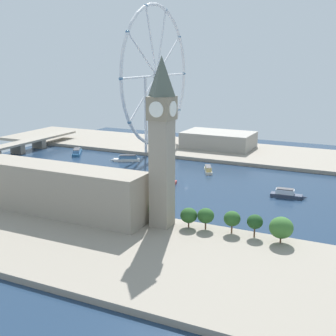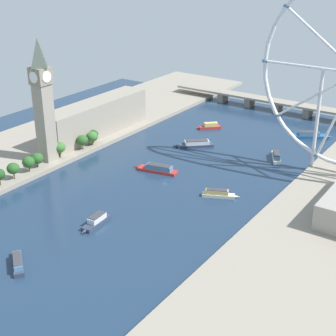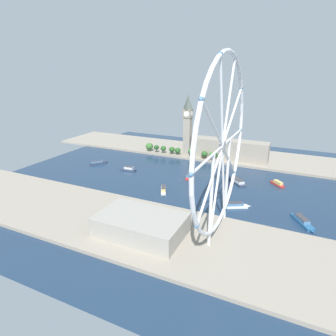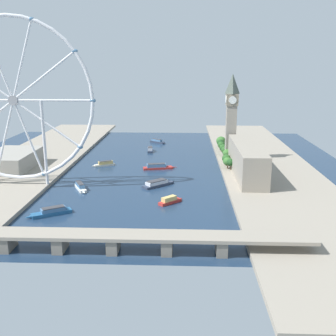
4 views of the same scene
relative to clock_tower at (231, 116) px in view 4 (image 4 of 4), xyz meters
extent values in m
plane|color=#1E334C|center=(86.61, 23.89, -48.56)|extent=(408.29, 408.29, 0.00)
cube|color=gray|center=(-32.53, 23.89, -47.06)|extent=(90.00, 520.00, 3.00)
cube|color=gray|center=(205.76, 23.89, -47.06)|extent=(90.00, 520.00, 3.00)
cube|color=gray|center=(0.00, 0.00, -17.45)|extent=(10.24, 10.24, 56.21)
cube|color=gray|center=(0.00, 0.00, 16.49)|extent=(11.88, 11.88, 11.67)
pyramid|color=#4C564C|center=(0.00, 0.00, 32.22)|extent=(10.75, 10.75, 19.80)
cylinder|color=white|center=(0.00, 6.15, 16.49)|extent=(7.78, 0.50, 7.78)
cylinder|color=white|center=(0.00, -6.15, 16.49)|extent=(7.78, 0.50, 7.78)
cylinder|color=white|center=(6.15, 0.00, 16.49)|extent=(0.50, 7.78, 7.78)
cylinder|color=white|center=(-6.15, 0.00, 16.49)|extent=(0.50, 7.78, 7.78)
cube|color=gray|center=(-8.16, 61.13, -31.74)|extent=(22.00, 106.26, 27.64)
cylinder|color=#513823|center=(3.99, -61.55, -43.97)|extent=(0.80, 0.80, 3.19)
ellipsoid|color=#386B2D|center=(3.99, -61.55, -37.78)|extent=(11.49, 11.49, 10.35)
cylinder|color=#513823|center=(5.92, -48.20, -43.16)|extent=(0.80, 0.80, 4.80)
ellipsoid|color=#1E471E|center=(5.92, -48.20, -37.61)|extent=(7.88, 7.88, 7.09)
cylinder|color=#513823|center=(5.75, -36.54, -43.39)|extent=(0.80, 0.80, 4.35)
ellipsoid|color=#285623|center=(5.75, -36.54, -37.82)|extent=(8.47, 8.47, 7.62)
cylinder|color=#513823|center=(4.90, -22.68, -43.60)|extent=(0.80, 0.80, 3.93)
ellipsoid|color=#285623|center=(4.90, -22.68, -38.17)|extent=(8.67, 8.67, 7.80)
cylinder|color=#513823|center=(3.53, -13.76, -44.02)|extent=(0.80, 0.80, 3.07)
ellipsoid|color=#285623|center=(3.53, -13.76, -38.96)|extent=(8.82, 8.82, 7.94)
cylinder|color=#513823|center=(3.92, 7.67, -43.32)|extent=(0.80, 0.80, 4.49)
ellipsoid|color=#386B2D|center=(3.92, 7.67, -37.56)|extent=(8.79, 8.79, 7.91)
cylinder|color=#513823|center=(6.54, 29.04, -43.57)|extent=(0.80, 0.80, 3.98)
ellipsoid|color=#285623|center=(6.54, 29.04, -38.11)|extent=(8.67, 8.67, 7.80)
cylinder|color=#513823|center=(6.45, 40.07, -43.79)|extent=(0.80, 0.80, 3.53)
ellipsoid|color=#386B2D|center=(6.45, 40.07, -38.50)|extent=(8.83, 8.83, 7.94)
cylinder|color=#513823|center=(3.89, 44.18, -43.49)|extent=(0.80, 0.80, 4.15)
ellipsoid|color=#1E471E|center=(3.89, 44.18, -38.33)|extent=(7.72, 7.72, 6.95)
torus|color=silver|center=(184.10, 97.91, 23.81)|extent=(130.38, 2.92, 130.38)
cylinder|color=#99999E|center=(184.10, 97.91, 23.81)|extent=(7.65, 3.00, 7.65)
cylinder|color=silver|center=(174.25, 97.91, 54.12)|extent=(21.36, 1.75, 61.15)
cylinder|color=silver|center=(158.31, 97.91, 42.54)|extent=(52.59, 1.75, 38.88)
cylinder|color=silver|center=(152.23, 97.91, 23.81)|extent=(63.73, 1.75, 1.75)
cylinder|color=silver|center=(158.31, 97.91, 5.08)|extent=(52.59, 1.75, 38.88)
cylinder|color=silver|center=(174.25, 97.91, -6.50)|extent=(21.36, 1.75, 61.15)
cylinder|color=silver|center=(193.94, 97.91, -6.50)|extent=(21.36, 1.75, 61.15)
ellipsoid|color=teal|center=(164.40, 97.91, 84.42)|extent=(4.80, 3.20, 3.20)
ellipsoid|color=teal|center=(132.53, 97.91, 61.27)|extent=(4.80, 3.20, 3.20)
ellipsoid|color=teal|center=(120.36, 97.91, 23.81)|extent=(4.80, 3.20, 3.20)
ellipsoid|color=teal|center=(132.53, 97.91, -13.65)|extent=(4.80, 3.20, 3.20)
ellipsoid|color=teal|center=(164.40, 97.91, -36.80)|extent=(4.80, 3.20, 3.20)
cylinder|color=silver|center=(161.79, 97.91, -10.88)|extent=(2.40, 2.40, 69.37)
cube|color=gray|center=(213.91, 45.20, -37.94)|extent=(41.71, 67.16, 15.23)
cube|color=gray|center=(86.61, 212.51, -39.14)|extent=(220.29, 14.83, 2.00)
cube|color=gray|center=(27.30, 212.51, -44.35)|extent=(6.00, 13.35, 8.42)
cube|color=gray|center=(56.96, 212.51, -44.35)|extent=(6.00, 13.35, 8.42)
cube|color=gray|center=(86.61, 212.51, -44.35)|extent=(6.00, 13.35, 8.42)
cube|color=gray|center=(116.27, 212.51, -44.35)|extent=(6.00, 13.35, 8.42)
cube|color=gray|center=(145.93, 212.51, -44.35)|extent=(6.00, 13.35, 8.42)
cube|color=#2D384C|center=(69.95, 89.45, -47.55)|extent=(26.63, 25.05, 2.02)
cone|color=#2D384C|center=(57.67, 78.45, -47.55)|extent=(5.16, 4.91, 2.02)
cube|color=silver|center=(71.01, 90.39, -45.18)|extent=(18.86, 17.90, 2.71)
cube|color=#38383D|center=(71.01, 90.39, -43.55)|extent=(17.21, 16.38, 0.54)
cube|color=beige|center=(128.43, 23.12, -47.58)|extent=(20.71, 13.45, 1.96)
cone|color=beige|center=(139.19, 28.30, -47.58)|extent=(4.19, 3.37, 1.96)
cube|color=#DBB766|center=(127.50, 22.67, -45.17)|extent=(14.86, 10.08, 2.85)
cube|color=#38383D|center=(127.50, 22.67, -43.57)|extent=(13.47, 9.27, 0.36)
cube|color=#235684|center=(138.44, 159.76, -47.30)|extent=(26.54, 20.05, 2.52)
cone|color=#235684|center=(151.73, 167.95, -47.30)|extent=(5.44, 4.68, 2.52)
cube|color=teal|center=(137.30, 159.06, -44.82)|extent=(17.04, 13.60, 2.43)
cube|color=#38383D|center=(137.30, 159.06, -43.34)|extent=(15.50, 12.51, 0.53)
cube|color=#B22D28|center=(58.19, 132.67, -47.48)|extent=(17.26, 16.87, 2.16)
cone|color=#B22D28|center=(50.29, 125.08, -47.48)|extent=(3.94, 3.91, 2.16)
cube|color=#DBB766|center=(58.87, 133.32, -44.79)|extent=(11.45, 11.25, 3.23)
cube|color=#B22D28|center=(73.74, 32.88, -47.58)|extent=(29.37, 13.22, 1.97)
cone|color=#B22D28|center=(57.58, 29.47, -47.58)|extent=(5.41, 2.98, 1.97)
cube|color=teal|center=(75.13, 33.18, -45.01)|extent=(19.51, 10.02, 3.16)
cube|color=#38383D|center=(75.13, 33.18, -43.25)|extent=(17.63, 9.34, 0.37)
cube|color=#2D384C|center=(82.99, -99.93, -47.39)|extent=(20.40, 17.19, 2.34)
cone|color=#2D384C|center=(72.87, -92.22, -47.39)|extent=(4.55, 4.25, 2.34)
cube|color=teal|center=(83.86, -100.59, -45.00)|extent=(14.80, 12.66, 2.43)
cube|color=#38383D|center=(83.86, -100.59, -43.63)|extent=(13.46, 11.57, 0.31)
cube|color=#2D384C|center=(88.00, -47.28, -47.41)|extent=(7.65, 20.66, 2.30)
cone|color=#2D384C|center=(88.93, -59.00, -47.41)|extent=(2.58, 3.82, 2.30)
cube|color=silver|center=(87.92, -46.27, -44.73)|extent=(6.01, 12.13, 3.06)
cube|color=#38383D|center=(87.92, -46.27, -42.92)|extent=(5.67, 10.94, 0.56)
cube|color=white|center=(133.18, 101.94, -47.43)|extent=(14.95, 22.28, 2.27)
cone|color=white|center=(127.11, 113.52, -47.43)|extent=(3.89, 4.64, 2.27)
cube|color=teal|center=(133.71, 100.95, -44.90)|extent=(11.17, 16.07, 2.80)
cube|color=#38383D|center=(133.71, 100.95, -43.20)|extent=(10.25, 14.57, 0.59)
camera|label=1|loc=(-201.49, -101.22, 41.47)|focal=48.37mm
camera|label=2|loc=(266.44, -234.39, 99.76)|focal=54.82mm
camera|label=3|loc=(380.12, 145.95, 76.23)|focal=30.34mm
camera|label=4|loc=(48.14, 415.69, 52.32)|focal=43.13mm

